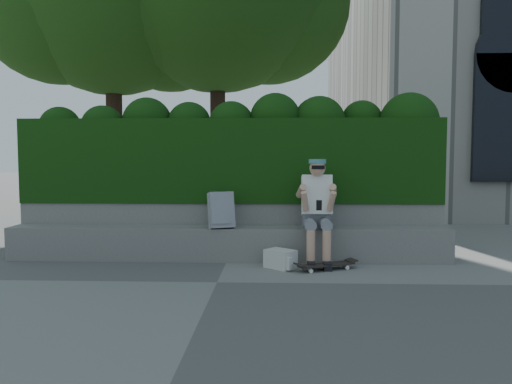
{
  "coord_description": "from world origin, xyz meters",
  "views": [
    {
      "loc": [
        0.65,
        -5.5,
        1.4
      ],
      "look_at": [
        0.4,
        1.0,
        0.95
      ],
      "focal_mm": 35.0,
      "sensor_mm": 36.0,
      "label": 1
    }
  ],
  "objects_px": {
    "person": "(317,207)",
    "skateboard": "(326,265)",
    "backpack_plaid": "(221,210)",
    "backpack_ground": "(280,259)"
  },
  "relations": [
    {
      "from": "person",
      "to": "skateboard",
      "type": "xyz_separation_m",
      "value": [
        0.08,
        -0.41,
        -0.69
      ]
    },
    {
      "from": "person",
      "to": "backpack_plaid",
      "type": "relative_size",
      "value": 2.86
    },
    {
      "from": "person",
      "to": "backpack_ground",
      "type": "bearing_deg",
      "value": -147.08
    },
    {
      "from": "person",
      "to": "backpack_ground",
      "type": "xyz_separation_m",
      "value": [
        -0.48,
        -0.31,
        -0.64
      ]
    },
    {
      "from": "backpack_plaid",
      "to": "backpack_ground",
      "type": "xyz_separation_m",
      "value": [
        0.8,
        -0.39,
        -0.57
      ]
    },
    {
      "from": "person",
      "to": "backpack_plaid",
      "type": "bearing_deg",
      "value": 176.36
    },
    {
      "from": "skateboard",
      "to": "backpack_plaid",
      "type": "height_order",
      "value": "backpack_plaid"
    },
    {
      "from": "backpack_plaid",
      "to": "backpack_ground",
      "type": "height_order",
      "value": "backpack_plaid"
    },
    {
      "from": "person",
      "to": "backpack_plaid",
      "type": "distance_m",
      "value": 1.28
    },
    {
      "from": "skateboard",
      "to": "backpack_plaid",
      "type": "bearing_deg",
      "value": 136.07
    }
  ]
}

